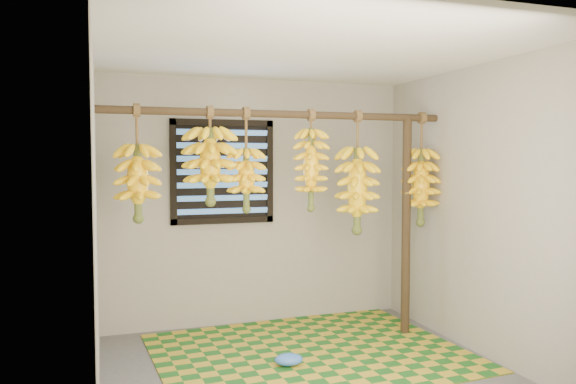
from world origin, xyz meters
name	(u,v)px	position (x,y,z in m)	size (l,w,h in m)	color
floor	(311,377)	(0.00, 0.00, -0.01)	(3.00, 3.00, 0.01)	#4E4E4E
ceiling	(312,50)	(0.00, 0.00, 2.40)	(3.00, 3.00, 0.01)	silver
wall_back	(257,202)	(0.00, 1.50, 1.20)	(3.00, 0.01, 2.40)	gray
wall_left	(95,224)	(-1.50, 0.00, 1.20)	(0.01, 3.00, 2.40)	gray
wall_right	(483,211)	(1.50, 0.00, 1.20)	(0.01, 3.00, 2.40)	gray
window	(223,172)	(-0.35, 1.48, 1.50)	(1.00, 0.04, 1.00)	black
hanging_pole	(282,114)	(0.00, 0.70, 2.00)	(0.06, 0.06, 3.00)	#3E2E1B
support_post	(406,227)	(1.20, 0.70, 1.00)	(0.08, 0.08, 2.00)	#3E2E1B
woven_mat	(310,352)	(0.17, 0.48, 0.01)	(2.50, 2.00, 0.01)	#1A5719
plastic_bag	(289,360)	(-0.10, 0.24, 0.06)	(0.23, 0.17, 0.09)	blue
banana_bunch_a	(138,183)	(-1.19, 0.70, 1.44)	(0.34, 0.34, 0.91)	brown
banana_bunch_b	(210,166)	(-0.62, 0.70, 1.57)	(0.40, 0.40, 0.79)	brown
banana_bunch_c	(246,179)	(-0.32, 0.70, 1.45)	(0.30, 0.30, 0.87)	brown
banana_bunch_d	(311,169)	(0.26, 0.70, 1.53)	(0.29, 0.29, 0.87)	brown
banana_bunch_e	(357,190)	(0.70, 0.70, 1.35)	(0.36, 0.36, 1.08)	brown
banana_bunch_f	(421,187)	(1.35, 0.70, 1.37)	(0.32, 0.32, 1.04)	brown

